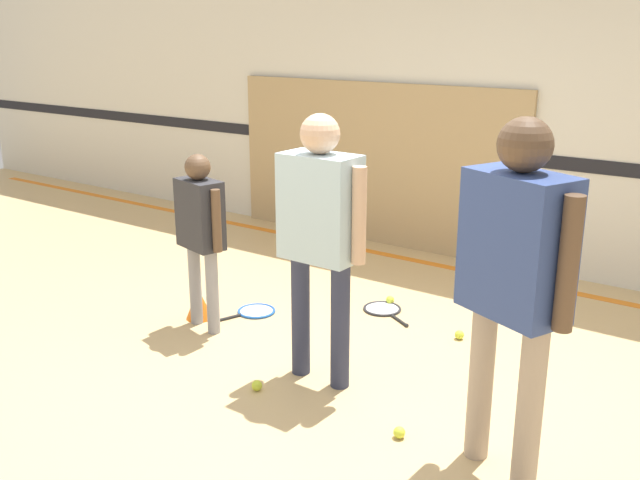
# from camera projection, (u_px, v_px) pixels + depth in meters

# --- Properties ---
(ground_plane) EXTENTS (16.00, 16.00, 0.00)m
(ground_plane) POSITION_uv_depth(u_px,v_px,m) (310.00, 364.00, 4.76)
(ground_plane) COLOR tan
(wall_back) EXTENTS (16.00, 0.07, 3.20)m
(wall_back) POSITION_uv_depth(u_px,v_px,m) (488.00, 92.00, 6.45)
(wall_back) COLOR silver
(wall_back) RESTS_ON ground_plane
(wall_panel) EXTENTS (3.26, 0.05, 1.64)m
(wall_panel) POSITION_uv_depth(u_px,v_px,m) (373.00, 164.00, 7.27)
(wall_panel) COLOR tan
(wall_panel) RESTS_ON ground_plane
(floor_stripe) EXTENTS (14.40, 0.10, 0.01)m
(floor_stripe) POSITION_uv_depth(u_px,v_px,m) (459.00, 269.00, 6.60)
(floor_stripe) COLOR orange
(floor_stripe) RESTS_ON ground_plane
(person_instructor) EXTENTS (0.64, 0.27, 1.69)m
(person_instructor) POSITION_uv_depth(u_px,v_px,m) (320.00, 222.00, 4.26)
(person_instructor) COLOR #2D334C
(person_instructor) RESTS_ON ground_plane
(person_student_left) EXTENTS (0.48, 0.28, 1.31)m
(person_student_left) POSITION_uv_depth(u_px,v_px,m) (200.00, 223.00, 5.11)
(person_student_left) COLOR gray
(person_student_left) RESTS_ON ground_plane
(person_student_right) EXTENTS (0.63, 0.45, 1.79)m
(person_student_right) POSITION_uv_depth(u_px,v_px,m) (515.00, 264.00, 3.30)
(person_student_right) COLOR tan
(person_student_right) RESTS_ON ground_plane
(racket_spare_on_floor) EXTENTS (0.54, 0.41, 0.03)m
(racket_spare_on_floor) POSITION_uv_depth(u_px,v_px,m) (383.00, 309.00, 5.64)
(racket_spare_on_floor) COLOR #28282D
(racket_spare_on_floor) RESTS_ON ground_plane
(racket_second_spare) EXTENTS (0.38, 0.55, 0.03)m
(racket_second_spare) POSITION_uv_depth(u_px,v_px,m) (254.00, 312.00, 5.60)
(racket_second_spare) COLOR blue
(racket_second_spare) RESTS_ON ground_plane
(tennis_ball_near_instructor) EXTENTS (0.07, 0.07, 0.07)m
(tennis_ball_near_instructor) POSITION_uv_depth(u_px,v_px,m) (257.00, 386.00, 4.40)
(tennis_ball_near_instructor) COLOR #CCE038
(tennis_ball_near_instructor) RESTS_ON ground_plane
(tennis_ball_by_spare_racket) EXTENTS (0.07, 0.07, 0.07)m
(tennis_ball_by_spare_racket) POSITION_uv_depth(u_px,v_px,m) (390.00, 300.00, 5.78)
(tennis_ball_by_spare_racket) COLOR #CCE038
(tennis_ball_by_spare_racket) RESTS_ON ground_plane
(tennis_ball_stray_left) EXTENTS (0.07, 0.07, 0.07)m
(tennis_ball_stray_left) POSITION_uv_depth(u_px,v_px,m) (399.00, 432.00, 3.89)
(tennis_ball_stray_left) COLOR #CCE038
(tennis_ball_stray_left) RESTS_ON ground_plane
(tennis_ball_stray_right) EXTENTS (0.07, 0.07, 0.07)m
(tennis_ball_stray_right) POSITION_uv_depth(u_px,v_px,m) (459.00, 335.00, 5.13)
(tennis_ball_stray_right) COLOR #CCE038
(tennis_ball_stray_right) RESTS_ON ground_plane
(training_cone) EXTENTS (0.20, 0.20, 0.25)m
(training_cone) POSITION_uv_depth(u_px,v_px,m) (199.00, 303.00, 5.47)
(training_cone) COLOR orange
(training_cone) RESTS_ON ground_plane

